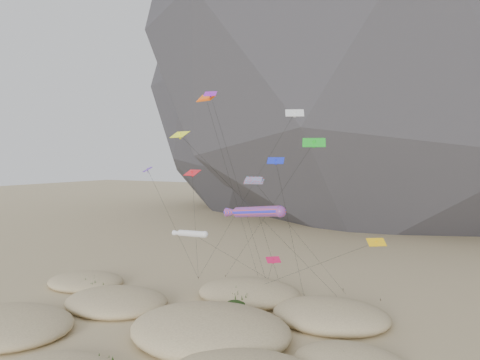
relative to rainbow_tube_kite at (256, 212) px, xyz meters
name	(u,v)px	position (x,y,z in m)	size (l,w,h in m)	color
ground	(168,346)	(-4.36, -10.75, -12.43)	(500.00, 500.00, 0.00)	#CCB789
dunes	(182,324)	(-5.41, -6.74, -11.74)	(52.05, 39.89, 3.94)	#CCB789
dune_grass	(175,324)	(-5.94, -7.34, -11.59)	(40.19, 29.05, 1.53)	black
kite_stakes	(285,289)	(-1.76, 12.83, -12.28)	(27.05, 7.27, 0.30)	#3F2D1E
rainbow_tube_kite	(256,212)	(0.00, 0.00, 0.00)	(8.74, 14.56, 13.41)	#E84C18
white_tube_kite	(191,234)	(-9.61, 1.09, -3.41)	(9.66, 14.74, 9.68)	silver
orange_parafoil	(207,100)	(-9.62, 4.96, 13.65)	(4.79, 10.42, 26.88)	#F2590C
multi_parafoil	(256,183)	(0.86, -1.75, 3.41)	(6.67, 17.65, 16.49)	red
delta_kites	(247,163)	(-2.02, 1.79, 5.45)	(30.78, 19.04, 26.90)	green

